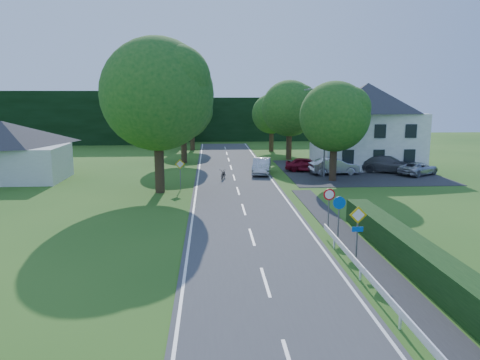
{
  "coord_description": "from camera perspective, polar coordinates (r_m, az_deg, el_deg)",
  "views": [
    {
      "loc": [
        -2.14,
        -11.49,
        7.36
      ],
      "look_at": [
        -0.2,
        18.62,
        1.88
      ],
      "focal_mm": 35.0,
      "sensor_mm": 36.0,
      "label": 1
    }
  ],
  "objects": [
    {
      "name": "sign_priority_left",
      "position": [
        36.98,
        -7.31,
        1.44
      ],
      "size": [
        0.78,
        0.09,
        2.44
      ],
      "color": "slate",
      "rests_on": "ground"
    },
    {
      "name": "tree_left_back",
      "position": [
        63.62,
        -5.87,
        7.25
      ],
      "size": [
        6.6,
        6.6,
        8.07
      ],
      "primitive_type": null,
      "color": "#185118",
      "rests_on": "ground"
    },
    {
      "name": "treeline_right",
      "position": [
        78.24,
        3.78,
        7.45
      ],
      "size": [
        30.0,
        5.0,
        7.0
      ],
      "primitive_type": "cube",
      "color": "black",
      "rests_on": "ground"
    },
    {
      "name": "parked_car_silver_b",
      "position": [
        46.56,
        20.91,
        1.32
      ],
      "size": [
        4.73,
        4.04,
        1.21
      ],
      "primitive_type": "imported",
      "rotation": [
        0.0,
        0.0,
        2.14
      ],
      "color": "silver",
      "rests_on": "parking_pad"
    },
    {
      "name": "parking_pad",
      "position": [
        47.25,
        13.77,
        1.06
      ],
      "size": [
        14.0,
        16.0,
        0.04
      ],
      "primitive_type": "cube",
      "color": "#252528",
      "rests_on": "ground"
    },
    {
      "name": "streetlight",
      "position": [
        42.82,
        10.16,
        6.26
      ],
      "size": [
        2.03,
        0.18,
        8.0
      ],
      "color": "slate",
      "rests_on": "ground"
    },
    {
      "name": "treeline_left",
      "position": [
        77.97,
        -23.25,
        7.0
      ],
      "size": [
        44.0,
        6.0,
        8.0
      ],
      "primitive_type": "cube",
      "color": "black",
      "rests_on": "ground"
    },
    {
      "name": "bungalow_left",
      "position": [
        45.4,
        -26.88,
        3.31
      ],
      "size": [
        11.0,
        6.5,
        5.2
      ],
      "color": "silver",
      "rests_on": "ground"
    },
    {
      "name": "tree_right_far",
      "position": [
        54.34,
        6.04,
        7.27
      ],
      "size": [
        7.4,
        7.4,
        9.09
      ],
      "primitive_type": null,
      "color": "#185118",
      "rests_on": "ground"
    },
    {
      "name": "line_edge_left",
      "position": [
        32.34,
        -5.57,
        -2.82
      ],
      "size": [
        0.12,
        80.0,
        0.01
      ],
      "primitive_type": "cube",
      "color": "white",
      "rests_on": "road"
    },
    {
      "name": "line_centre",
      "position": [
        32.4,
        0.19,
        -2.75
      ],
      "size": [
        0.12,
        80.0,
        0.01
      ],
      "primitive_type": null,
      "color": "white",
      "rests_on": "road"
    },
    {
      "name": "parked_car_grey",
      "position": [
        47.16,
        17.55,
        1.89
      ],
      "size": [
        6.06,
        4.31,
        1.63
      ],
      "primitive_type": "imported",
      "rotation": [
        0.0,
        0.0,
        1.16
      ],
      "color": "#4B4B50",
      "rests_on": "parking_pad"
    },
    {
      "name": "tree_left_far",
      "position": [
        51.66,
        -6.91,
        6.82
      ],
      "size": [
        7.0,
        7.0,
        8.58
      ],
      "primitive_type": null,
      "color": "#185118",
      "rests_on": "ground"
    },
    {
      "name": "motorcycle",
      "position": [
        41.38,
        -2.04,
        0.75
      ],
      "size": [
        0.93,
        1.84,
        0.92
      ],
      "primitive_type": "imported",
      "rotation": [
        0.0,
        0.0,
        -0.19
      ],
      "color": "black",
      "rests_on": "road"
    },
    {
      "name": "sign_speed_limit",
      "position": [
        25.91,
        10.8,
        -2.35
      ],
      "size": [
        0.64,
        0.11,
        2.37
      ],
      "color": "slate",
      "rests_on": "ground"
    },
    {
      "name": "parasol",
      "position": [
        48.67,
        11.76,
        2.62
      ],
      "size": [
        2.51,
        2.54,
        2.01
      ],
      "primitive_type": "imported",
      "rotation": [
        0.0,
        0.0,
        -0.15
      ],
      "color": "red",
      "rests_on": "parking_pad"
    },
    {
      "name": "tree_right_back",
      "position": [
        62.13,
        3.87,
        6.97
      ],
      "size": [
        6.2,
        6.2,
        7.56
      ],
      "primitive_type": null,
      "color": "#185118",
      "rests_on": "ground"
    },
    {
      "name": "house_white",
      "position": [
        50.24,
        15.15,
        6.57
      ],
      "size": [
        10.6,
        8.4,
        8.6
      ],
      "color": "silver",
      "rests_on": "ground"
    },
    {
      "name": "parked_car_red",
      "position": [
        45.94,
        8.05,
        1.88
      ],
      "size": [
        4.29,
        2.72,
        1.36
      ],
      "primitive_type": "imported",
      "rotation": [
        0.0,
        0.0,
        1.27
      ],
      "color": "maroon",
      "rests_on": "parking_pad"
    },
    {
      "name": "footpath",
      "position": [
        16.91,
        22.48,
        -16.25
      ],
      "size": [
        1.5,
        44.0,
        0.04
      ],
      "primitive_type": "cube",
      "color": "#252528",
      "rests_on": "ground"
    },
    {
      "name": "moving_car",
      "position": [
        44.05,
        2.65,
        1.7
      ],
      "size": [
        2.29,
        4.72,
        1.49
      ],
      "primitive_type": "imported",
      "rotation": [
        0.0,
        0.0,
        -0.16
      ],
      "color": "#B6B6BB",
      "rests_on": "road"
    },
    {
      "name": "sign_priority_right",
      "position": [
        21.25,
        14.15,
        -5.2
      ],
      "size": [
        0.78,
        0.09,
        2.59
      ],
      "color": "slate",
      "rests_on": "ground"
    },
    {
      "name": "tree_main",
      "position": [
        35.73,
        -9.98,
        7.67
      ],
      "size": [
        9.4,
        9.4,
        11.64
      ],
      "primitive_type": null,
      "color": "#185118",
      "rests_on": "ground"
    },
    {
      "name": "sign_roundabout",
      "position": [
        24.06,
        11.97,
        -3.6
      ],
      "size": [
        0.64,
        0.08,
        2.37
      ],
      "color": "slate",
      "rests_on": "ground"
    },
    {
      "name": "road",
      "position": [
        32.4,
        0.19,
        -2.79
      ],
      "size": [
        7.0,
        80.0,
        0.04
      ],
      "primitive_type": "cube",
      "color": "#3D3D3F",
      "rests_on": "ground"
    },
    {
      "name": "line_edge_right",
      "position": [
        32.77,
        5.87,
        -2.65
      ],
      "size": [
        0.12,
        80.0,
        0.01
      ],
      "primitive_type": "cube",
      "color": "white",
      "rests_on": "road"
    },
    {
      "name": "parked_car_silver_a",
      "position": [
        44.67,
        11.43,
        1.66
      ],
      "size": [
        4.78,
        1.98,
        1.54
      ],
      "primitive_type": "imported",
      "rotation": [
        0.0,
        0.0,
        1.65
      ],
      "color": "#ABABAF",
      "rests_on": "parking_pad"
    },
    {
      "name": "tree_right_mid",
      "position": [
        41.01,
        11.41,
        5.8
      ],
      "size": [
        7.0,
        7.0,
        8.58
      ],
      "primitive_type": null,
      "color": "#185118",
      "rests_on": "ground"
    }
  ]
}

